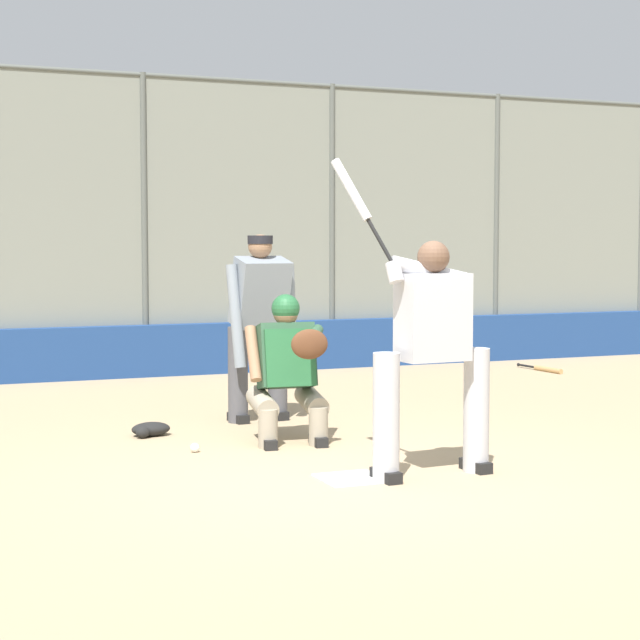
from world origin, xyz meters
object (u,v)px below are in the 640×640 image
(spare_bat_by_padding, at_px, (545,369))
(baseball_loose, at_px, (195,448))
(batter_at_plate, at_px, (431,348))
(umpire_home, at_px, (260,321))
(catcher_behind_plate, at_px, (288,366))
(fielding_glove_on_dirt, at_px, (150,429))

(spare_bat_by_padding, relative_size, baseball_loose, 12.27)
(batter_at_plate, distance_m, umpire_home, 2.71)
(catcher_behind_plate, bearing_deg, spare_bat_by_padding, -138.22)
(batter_at_plate, relative_size, fielding_glove_on_dirt, 6.76)
(spare_bat_by_padding, xyz_separation_m, fielding_glove_on_dirt, (5.82, 2.69, 0.03))
(spare_bat_by_padding, bearing_deg, umpire_home, -68.15)
(catcher_behind_plate, distance_m, baseball_loose, 1.03)
(batter_at_plate, xyz_separation_m, spare_bat_by_padding, (-4.33, -5.00, -0.88))
(catcher_behind_plate, bearing_deg, batter_at_plate, 113.80)
(spare_bat_by_padding, bearing_deg, fielding_glove_on_dirt, -69.56)
(batter_at_plate, height_order, baseball_loose, batter_at_plate)
(batter_at_plate, relative_size, spare_bat_by_padding, 2.48)
(catcher_behind_plate, distance_m, umpire_home, 1.17)
(catcher_behind_plate, bearing_deg, umpire_home, -90.64)
(batter_at_plate, xyz_separation_m, fielding_glove_on_dirt, (1.49, -2.31, -0.85))
(fielding_glove_on_dirt, bearing_deg, umpire_home, -161.35)
(baseball_loose, bearing_deg, spare_bat_by_padding, -148.00)
(umpire_home, distance_m, fielding_glove_on_dirt, 1.48)
(spare_bat_by_padding, bearing_deg, baseball_loose, -62.40)
(catcher_behind_plate, height_order, baseball_loose, catcher_behind_plate)
(batter_at_plate, bearing_deg, umpire_home, -86.32)
(umpire_home, height_order, baseball_loose, umpire_home)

